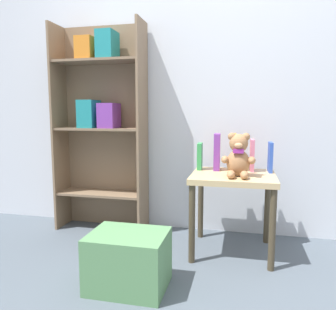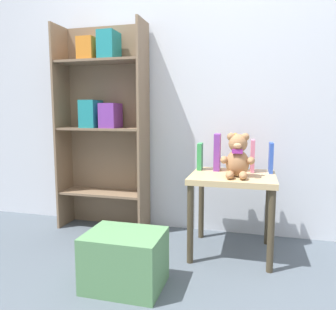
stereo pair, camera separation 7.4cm
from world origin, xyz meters
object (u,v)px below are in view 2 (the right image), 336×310
object	(u,v)px
book_standing_purple	(217,152)
book_standing_blue	(271,158)
book_standing_pink	(253,156)
display_table	(233,187)
bookshelf_side	(104,116)
teddy_bear	(237,157)
book_standing_green	(200,156)
storage_bin	(125,260)
book_standing_orange	(235,152)

from	to	relation	value
book_standing_purple	book_standing_blue	distance (m)	0.36
book_standing_pink	book_standing_blue	bearing A→B (deg)	-10.47
display_table	book_standing_purple	distance (m)	0.28
book_standing_purple	book_standing_blue	bearing A→B (deg)	-3.45
display_table	book_standing_pink	size ratio (longest dim) A/B	2.47
book_standing_purple	bookshelf_side	bearing A→B (deg)	169.20
teddy_bear	book_standing_pink	world-z (taller)	teddy_bear
book_standing_green	book_standing_blue	xyz separation A→B (m)	(0.47, -0.00, 0.01)
display_table	book_standing_purple	bearing A→B (deg)	131.86
teddy_bear	book_standing_green	world-z (taller)	teddy_bear
bookshelf_side	book_standing_blue	distance (m)	1.30
bookshelf_side	teddy_bear	xyz separation A→B (m)	(1.06, -0.35, -0.25)
bookshelf_side	teddy_bear	size ratio (longest dim) A/B	5.85
teddy_bear	book_standing_blue	world-z (taller)	teddy_bear
display_table	bookshelf_side	bearing A→B (deg)	165.56
book_standing_pink	storage_bin	xyz separation A→B (m)	(-0.64, -0.72, -0.49)
book_standing_pink	bookshelf_side	bearing A→B (deg)	171.27
book_standing_orange	book_standing_purple	bearing A→B (deg)	179.79
book_standing_orange	book_standing_blue	size ratio (longest dim) A/B	1.27
book_standing_purple	storage_bin	xyz separation A→B (m)	(-0.40, -0.71, -0.51)
book_standing_orange	storage_bin	world-z (taller)	book_standing_orange
book_standing_green	storage_bin	bearing A→B (deg)	-114.13
storage_bin	bookshelf_side	bearing A→B (deg)	121.21
book_standing_purple	book_standing_orange	world-z (taller)	book_standing_orange
bookshelf_side	book_standing_green	world-z (taller)	bookshelf_side
book_standing_pink	book_standing_green	bearing A→B (deg)	179.99
display_table	book_standing_green	bearing A→B (deg)	151.91
bookshelf_side	teddy_bear	bearing A→B (deg)	-18.08
bookshelf_side	storage_bin	distance (m)	1.24
teddy_bear	storage_bin	world-z (taller)	teddy_bear
book_standing_orange	book_standing_blue	bearing A→B (deg)	-3.34
teddy_bear	book_standing_purple	distance (m)	0.26
display_table	storage_bin	world-z (taller)	display_table
book_standing_green	book_standing_orange	xyz separation A→B (m)	(0.24, 0.01, 0.03)
book_standing_purple	book_standing_pink	world-z (taller)	book_standing_purple
storage_bin	book_standing_pink	bearing A→B (deg)	48.57
book_standing_orange	storage_bin	size ratio (longest dim) A/B	0.63
book_standing_green	display_table	bearing A→B (deg)	-30.41
teddy_bear	book_standing_green	xyz separation A→B (m)	(-0.27, 0.21, -0.03)
book_standing_green	book_standing_purple	xyz separation A→B (m)	(0.12, 0.01, 0.03)
book_standing_blue	book_standing_green	bearing A→B (deg)	178.13
display_table	book_standing_orange	world-z (taller)	book_standing_orange
storage_bin	book_standing_blue	bearing A→B (deg)	43.04
teddy_bear	storage_bin	size ratio (longest dim) A/B	0.67
teddy_bear	book_standing_green	size ratio (longest dim) A/B	1.47
book_standing_pink	display_table	bearing A→B (deg)	-132.33
book_standing_pink	book_standing_blue	world-z (taller)	book_standing_pink
teddy_bear	bookshelf_side	bearing A→B (deg)	161.92
bookshelf_side	display_table	world-z (taller)	bookshelf_side
bookshelf_side	book_standing_purple	distance (m)	0.96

